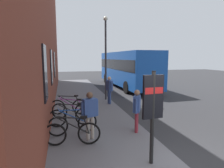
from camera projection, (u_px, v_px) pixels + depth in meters
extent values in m
plane|color=#2D2D30|center=(137.00, 108.00, 10.73)|extent=(60.00, 60.00, 0.00)
cube|color=slate|center=(84.00, 102.00, 11.95)|extent=(24.00, 3.50, 0.12)
cube|color=brown|center=(47.00, 25.00, 11.75)|extent=(22.00, 0.60, 9.61)
cube|color=black|center=(45.00, 73.00, 5.45)|extent=(0.90, 0.06, 1.60)
cube|color=black|center=(51.00, 67.00, 8.80)|extent=(0.90, 0.06, 1.60)
cube|color=black|center=(54.00, 64.00, 12.16)|extent=(0.90, 0.06, 1.60)
torus|color=black|center=(55.00, 135.00, 5.88)|extent=(0.18, 0.72, 0.72)
torus|color=black|center=(89.00, 133.00, 5.98)|extent=(0.18, 0.72, 0.72)
cylinder|color=black|center=(73.00, 126.00, 5.89)|extent=(0.20, 1.01, 0.58)
cylinder|color=black|center=(70.00, 118.00, 5.85)|extent=(0.17, 0.85, 0.09)
cylinder|color=black|center=(87.00, 126.00, 5.94)|extent=(0.07, 0.19, 0.51)
cube|color=black|center=(84.00, 117.00, 5.89)|extent=(0.13, 0.21, 0.06)
cylinder|color=black|center=(56.00, 116.00, 5.80)|extent=(0.48, 0.10, 0.02)
torus|color=black|center=(58.00, 126.00, 6.60)|extent=(0.16, 0.72, 0.72)
torus|color=black|center=(87.00, 122.00, 6.99)|extent=(0.16, 0.72, 0.72)
cylinder|color=#1E4CA5|center=(73.00, 117.00, 6.77)|extent=(0.17, 1.01, 0.58)
cylinder|color=#1E4CA5|center=(71.00, 110.00, 6.71)|extent=(0.15, 0.85, 0.09)
cylinder|color=#1E4CA5|center=(85.00, 116.00, 6.93)|extent=(0.06, 0.19, 0.51)
cube|color=black|center=(83.00, 109.00, 6.86)|extent=(0.13, 0.21, 0.06)
cylinder|color=#1E4CA5|center=(59.00, 109.00, 6.54)|extent=(0.48, 0.09, 0.02)
torus|color=black|center=(57.00, 118.00, 7.47)|extent=(0.08, 0.72, 0.72)
torus|color=black|center=(84.00, 116.00, 7.76)|extent=(0.08, 0.72, 0.72)
cylinder|color=black|center=(71.00, 110.00, 7.58)|extent=(0.06, 1.02, 0.58)
cylinder|color=black|center=(69.00, 104.00, 7.53)|extent=(0.06, 0.85, 0.09)
cylinder|color=black|center=(82.00, 110.00, 7.70)|extent=(0.04, 0.19, 0.51)
cube|color=black|center=(80.00, 103.00, 7.64)|extent=(0.11, 0.20, 0.06)
cylinder|color=black|center=(58.00, 103.00, 7.40)|extent=(0.48, 0.04, 0.02)
torus|color=black|center=(59.00, 111.00, 8.49)|extent=(0.29, 0.70, 0.72)
torus|color=black|center=(83.00, 111.00, 8.42)|extent=(0.29, 0.70, 0.72)
cylinder|color=#8C338C|center=(71.00, 105.00, 8.42)|extent=(0.36, 0.97, 0.58)
cylinder|color=#8C338C|center=(69.00, 100.00, 8.39)|extent=(0.31, 0.82, 0.09)
cylinder|color=#8C338C|center=(81.00, 106.00, 8.39)|extent=(0.09, 0.19, 0.51)
cube|color=black|center=(79.00, 99.00, 8.35)|extent=(0.16, 0.22, 0.06)
cylinder|color=#8C338C|center=(60.00, 98.00, 8.41)|extent=(0.46, 0.18, 0.02)
torus|color=black|center=(57.00, 107.00, 9.15)|extent=(0.18, 0.72, 0.72)
torus|color=black|center=(80.00, 107.00, 9.24)|extent=(0.18, 0.72, 0.72)
cylinder|color=black|center=(69.00, 101.00, 9.16)|extent=(0.20, 1.01, 0.58)
cylinder|color=black|center=(67.00, 96.00, 9.12)|extent=(0.18, 0.85, 0.09)
cylinder|color=black|center=(78.00, 102.00, 9.20)|extent=(0.07, 0.19, 0.51)
cube|color=black|center=(76.00, 96.00, 9.16)|extent=(0.13, 0.21, 0.06)
cylinder|color=black|center=(58.00, 95.00, 9.07)|extent=(0.48, 0.10, 0.02)
cylinder|color=black|center=(152.00, 118.00, 4.80)|extent=(0.10, 0.10, 2.40)
cube|color=black|center=(153.00, 97.00, 4.72)|extent=(0.12, 0.55, 1.10)
cube|color=red|center=(153.00, 90.00, 4.70)|extent=(0.13, 0.50, 0.16)
cube|color=#1951B2|center=(126.00, 68.00, 18.42)|extent=(10.56, 2.75, 3.00)
cube|color=black|center=(126.00, 64.00, 18.37)|extent=(10.35, 2.78, 0.90)
cylinder|color=black|center=(154.00, 86.00, 15.73)|extent=(1.01, 0.27, 1.00)
cylinder|color=black|center=(127.00, 87.00, 15.08)|extent=(1.01, 0.27, 1.00)
cylinder|color=black|center=(126.00, 78.00, 22.14)|extent=(1.01, 0.27, 1.00)
cylinder|color=black|center=(106.00, 79.00, 21.48)|extent=(1.01, 0.27, 1.00)
cylinder|color=#334C8C|center=(109.00, 97.00, 11.34)|extent=(0.12, 0.12, 0.80)
cylinder|color=#334C8C|center=(110.00, 97.00, 11.20)|extent=(0.12, 0.12, 0.80)
cube|color=#334C8C|center=(109.00, 85.00, 11.17)|extent=(0.51, 0.34, 0.60)
sphere|color=#D8AD8C|center=(109.00, 78.00, 11.12)|extent=(0.22, 0.22, 0.22)
cylinder|color=#334C8C|center=(107.00, 86.00, 11.41)|extent=(0.09, 0.09, 0.53)
cylinder|color=#334C8C|center=(111.00, 87.00, 10.95)|extent=(0.09, 0.09, 0.53)
cylinder|color=maroon|center=(137.00, 121.00, 7.07)|extent=(0.11, 0.11, 0.77)
cylinder|color=maroon|center=(136.00, 122.00, 6.92)|extent=(0.11, 0.11, 0.77)
cube|color=#334C8C|center=(137.00, 104.00, 6.90)|extent=(0.50, 0.41, 0.58)
sphere|color=#8C664C|center=(137.00, 93.00, 6.85)|extent=(0.21, 0.21, 0.21)
cylinder|color=#334C8C|center=(138.00, 103.00, 7.15)|extent=(0.09, 0.09, 0.52)
cylinder|color=#334C8C|center=(136.00, 106.00, 6.66)|extent=(0.09, 0.09, 0.52)
cylinder|color=#B2A599|center=(92.00, 127.00, 6.41)|extent=(0.12, 0.12, 0.79)
cylinder|color=#B2A599|center=(88.00, 128.00, 6.33)|extent=(0.12, 0.12, 0.79)
cube|color=#334C8C|center=(90.00, 108.00, 6.27)|extent=(0.36, 0.51, 0.59)
sphere|color=brown|center=(90.00, 95.00, 6.22)|extent=(0.21, 0.21, 0.21)
cylinder|color=#334C8C|center=(97.00, 108.00, 6.41)|extent=(0.09, 0.09, 0.53)
cylinder|color=#334C8C|center=(82.00, 110.00, 6.14)|extent=(0.09, 0.09, 0.53)
cylinder|color=#333338|center=(106.00, 61.00, 12.14)|extent=(0.12, 0.12, 4.99)
sphere|color=silver|center=(106.00, 19.00, 11.79)|extent=(0.28, 0.28, 0.28)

